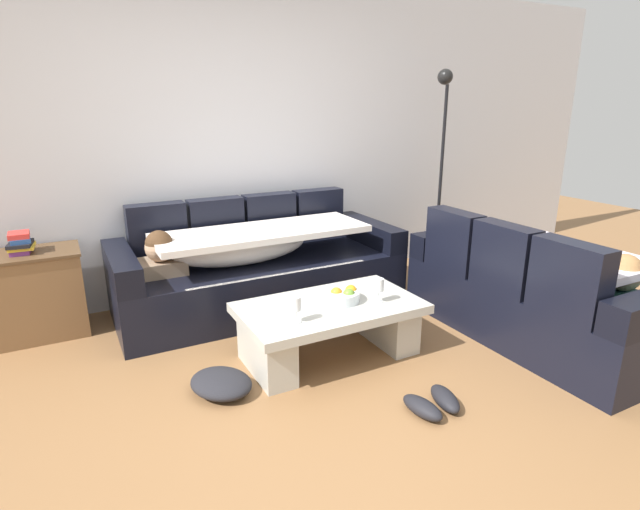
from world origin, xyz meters
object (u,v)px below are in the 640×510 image
coffee_table (330,323)px  wine_glass_near_left (296,305)px  pair_of_shoes (434,403)px  couch_along_wall (256,269)px  fruit_bowl (340,295)px  side_cabinet (31,295)px  floor_lamp (441,160)px  crumpled_garment (221,383)px  couch_near_window (536,293)px  wine_glass_near_right (379,286)px  book_stack_on_cabinet (20,243)px

coffee_table → wine_glass_near_left: size_ratio=7.23×
pair_of_shoes → couch_along_wall: bearing=100.0°
fruit_bowl → side_cabinet: bearing=145.6°
couch_along_wall → pair_of_shoes: bearing=-80.0°
floor_lamp → crumpled_garment: size_ratio=4.88×
couch_near_window → side_cabinet: 3.67m
wine_glass_near_right → crumpled_garment: 1.17m
side_cabinet → wine_glass_near_left: bearing=-44.9°
couch_along_wall → floor_lamp: size_ratio=1.19×
wine_glass_near_right → floor_lamp: bearing=38.6°
wine_glass_near_left → floor_lamp: (2.16, 1.27, 0.62)m
side_cabinet → floor_lamp: 3.70m
couch_near_window → book_stack_on_cabinet: bearing=62.3°
couch_near_window → floor_lamp: 1.76m
couch_near_window → wine_glass_near_left: bearing=81.6°
book_stack_on_cabinet → floor_lamp: bearing=-2.8°
couch_along_wall → side_cabinet: 1.66m
book_stack_on_cabinet → crumpled_garment: bearing=-54.5°
couch_along_wall → pair_of_shoes: 1.94m
wine_glass_near_right → pair_of_shoes: (-0.09, -0.71, -0.45)m
fruit_bowl → crumpled_garment: 0.95m
fruit_bowl → crumpled_garment: (-0.88, -0.11, -0.36)m
fruit_bowl → pair_of_shoes: fruit_bowl is taller
couch_along_wall → floor_lamp: floor_lamp is taller
pair_of_shoes → crumpled_garment: size_ratio=0.85×
couch_near_window → floor_lamp: (0.37, 1.53, 0.78)m
coffee_table → wine_glass_near_left: (-0.32, -0.15, 0.26)m
wine_glass_near_left → crumpled_garment: (-0.47, 0.06, -0.44)m
wine_glass_near_left → floor_lamp: bearing=30.3°
book_stack_on_cabinet → fruit_bowl: bearing=-34.4°
couch_near_window → coffee_table: 1.54m
couch_along_wall → coffee_table: 1.07m
wine_glass_near_right → couch_near_window: bearing=-14.2°
wine_glass_near_left → floor_lamp: size_ratio=0.09×
couch_along_wall → book_stack_on_cabinet: size_ratio=10.28×
fruit_bowl → book_stack_on_cabinet: book_stack_on_cabinet is taller
book_stack_on_cabinet → couch_along_wall: bearing=-7.9°
book_stack_on_cabinet → wine_glass_near_left: bearing=-44.8°
book_stack_on_cabinet → pair_of_shoes: size_ratio=0.66×
fruit_bowl → floor_lamp: floor_lamp is taller
coffee_table → side_cabinet: bearing=144.0°
wine_glass_near_left → couch_near_window: bearing=-8.4°
coffee_table → couch_along_wall: bearing=96.5°
couch_near_window → wine_glass_near_left: (-1.80, 0.27, 0.16)m
couch_near_window → pair_of_shoes: couch_near_window is taller
coffee_table → floor_lamp: (1.84, 1.11, 0.88)m
couch_near_window → wine_glass_near_right: 1.23m
coffee_table → side_cabinet: (-1.77, 1.29, 0.08)m
floor_lamp → couch_near_window: bearing=-103.4°
fruit_bowl → wine_glass_near_left: bearing=-157.5°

